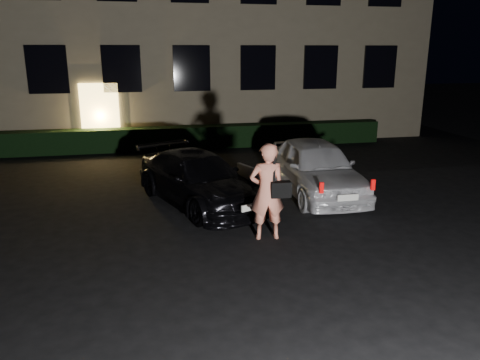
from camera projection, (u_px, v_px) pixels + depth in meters
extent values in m
plane|color=black|center=(262.00, 266.00, 8.32)|extent=(80.00, 80.00, 0.00)
cube|color=#F8CB64|center=(100.00, 117.00, 17.60)|extent=(1.40, 0.10, 2.50)
cube|color=black|center=(47.00, 70.00, 16.79)|extent=(1.40, 0.10, 1.70)
cube|color=black|center=(122.00, 69.00, 17.31)|extent=(1.40, 0.10, 1.70)
cube|color=black|center=(192.00, 68.00, 17.82)|extent=(1.40, 0.10, 1.70)
cube|color=black|center=(258.00, 68.00, 18.33)|extent=(1.40, 0.10, 1.70)
cube|color=black|center=(321.00, 67.00, 18.84)|extent=(1.40, 0.10, 1.70)
cube|color=black|center=(380.00, 67.00, 19.35)|extent=(1.40, 0.10, 1.70)
cube|color=black|center=(195.00, 137.00, 18.10)|extent=(15.00, 0.70, 0.85)
imported|color=black|center=(198.00, 179.00, 11.49)|extent=(3.26, 4.69, 1.26)
cube|color=white|center=(249.00, 175.00, 11.31)|extent=(0.41, 0.87, 0.42)
cube|color=silver|center=(251.00, 207.00, 9.71)|extent=(0.44, 0.21, 0.14)
imported|color=silver|center=(316.00, 167.00, 12.26)|extent=(1.77, 4.29, 1.46)
cube|color=red|center=(322.00, 188.00, 10.20)|extent=(0.09, 0.06, 0.24)
cube|color=red|center=(373.00, 185.00, 10.42)|extent=(0.09, 0.06, 0.24)
cube|color=silver|center=(348.00, 197.00, 10.33)|extent=(0.49, 0.05, 0.14)
imported|color=#E18166|center=(267.00, 192.00, 9.28)|extent=(0.74, 0.50, 1.97)
cube|color=black|center=(281.00, 189.00, 9.17)|extent=(0.41, 0.20, 0.31)
cube|color=black|center=(274.00, 167.00, 9.07)|extent=(0.05, 0.07, 0.61)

